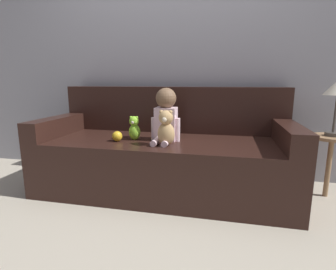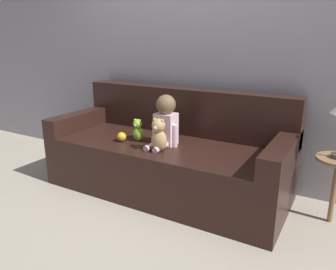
{
  "view_description": "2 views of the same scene",
  "coord_description": "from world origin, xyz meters",
  "px_view_note": "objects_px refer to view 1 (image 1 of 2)",
  "views": [
    {
      "loc": [
        0.52,
        -2.17,
        0.97
      ],
      "look_at": [
        0.07,
        -0.15,
        0.54
      ],
      "focal_mm": 28.0,
      "sensor_mm": 36.0,
      "label": 1
    },
    {
      "loc": [
        1.42,
        -2.42,
        1.38
      ],
      "look_at": [
        0.04,
        -0.04,
        0.56
      ],
      "focal_mm": 35.0,
      "sensor_mm": 36.0,
      "label": 2
    }
  ],
  "objects_px": {
    "couch": "(166,154)",
    "plush_toy_side": "(134,128)",
    "side_table": "(336,109)",
    "toy_ball": "(117,136)",
    "person_baby": "(166,116)",
    "teddy_bear_brown": "(166,128)"
  },
  "relations": [
    {
      "from": "plush_toy_side",
      "to": "side_table",
      "type": "bearing_deg",
      "value": 9.3
    },
    {
      "from": "toy_ball",
      "to": "side_table",
      "type": "bearing_deg",
      "value": 11.29
    },
    {
      "from": "couch",
      "to": "plush_toy_side",
      "type": "relative_size",
      "value": 10.56
    },
    {
      "from": "couch",
      "to": "side_table",
      "type": "bearing_deg",
      "value": 4.77
    },
    {
      "from": "couch",
      "to": "teddy_bear_brown",
      "type": "height_order",
      "value": "couch"
    },
    {
      "from": "teddy_bear_brown",
      "to": "person_baby",
      "type": "bearing_deg",
      "value": 103.81
    },
    {
      "from": "plush_toy_side",
      "to": "side_table",
      "type": "distance_m",
      "value": 1.65
    },
    {
      "from": "couch",
      "to": "side_table",
      "type": "height_order",
      "value": "side_table"
    },
    {
      "from": "toy_ball",
      "to": "side_table",
      "type": "distance_m",
      "value": 1.79
    },
    {
      "from": "person_baby",
      "to": "plush_toy_side",
      "type": "distance_m",
      "value": 0.29
    },
    {
      "from": "couch",
      "to": "plush_toy_side",
      "type": "bearing_deg",
      "value": -147.77
    },
    {
      "from": "toy_ball",
      "to": "side_table",
      "type": "xyz_separation_m",
      "value": [
        1.74,
        0.35,
        0.23
      ]
    },
    {
      "from": "person_baby",
      "to": "plush_toy_side",
      "type": "xyz_separation_m",
      "value": [
        -0.27,
        -0.03,
        -0.11
      ]
    },
    {
      "from": "side_table",
      "to": "couch",
      "type": "bearing_deg",
      "value": -175.23
    },
    {
      "from": "toy_ball",
      "to": "side_table",
      "type": "relative_size",
      "value": 0.09
    },
    {
      "from": "toy_ball",
      "to": "couch",
      "type": "bearing_deg",
      "value": 32.8
    },
    {
      "from": "plush_toy_side",
      "to": "toy_ball",
      "type": "xyz_separation_m",
      "value": [
        -0.12,
        -0.08,
        -0.06
      ]
    },
    {
      "from": "couch",
      "to": "person_baby",
      "type": "xyz_separation_m",
      "value": [
        0.03,
        -0.12,
        0.36
      ]
    },
    {
      "from": "person_baby",
      "to": "side_table",
      "type": "relative_size",
      "value": 0.45
    },
    {
      "from": "teddy_bear_brown",
      "to": "plush_toy_side",
      "type": "distance_m",
      "value": 0.34
    },
    {
      "from": "plush_toy_side",
      "to": "side_table",
      "type": "xyz_separation_m",
      "value": [
        1.62,
        0.26,
        0.17
      ]
    },
    {
      "from": "couch",
      "to": "plush_toy_side",
      "type": "height_order",
      "value": "couch"
    }
  ]
}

